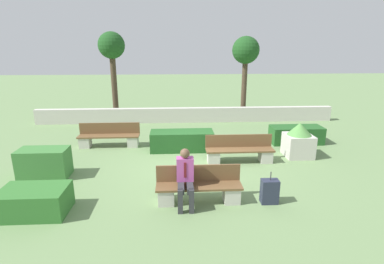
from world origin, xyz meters
TOP-DOWN VIEW (x-y plane):
  - ground_plane at (0.00, 0.00)m, footprint 60.00×60.00m
  - perimeter_wall at (0.00, 5.32)m, footprint 13.80×0.30m
  - bench_front at (0.01, -2.18)m, footprint 1.96×0.49m
  - bench_left_side at (1.46, 0.21)m, footprint 2.08×0.48m
  - bench_right_side at (-2.87, 1.93)m, footprint 2.14×0.48m
  - person_seated_man at (-0.30, -2.32)m, footprint 0.38×0.63m
  - hedge_block_near_left at (-3.52, -2.50)m, footprint 1.37×0.88m
  - hedge_block_near_right at (3.94, 1.96)m, footprint 1.87×0.78m
  - hedge_block_mid_left at (-0.29, 1.41)m, footprint 2.14×0.79m
  - hedge_block_mid_right at (-4.09, -0.59)m, footprint 1.30×0.67m
  - planter_corner_left at (3.45, 0.60)m, footprint 0.84×0.84m
  - suitcase at (1.61, -2.34)m, footprint 0.39×0.24m
  - tree_leftmost at (-3.47, 6.50)m, footprint 1.26×1.26m
  - tree_center_left at (2.86, 6.10)m, footprint 1.29×1.29m

SIDE VIEW (x-z plane):
  - ground_plane at x=0.00m, z-range 0.00..0.00m
  - suitcase at x=1.61m, z-range -0.10..0.67m
  - hedge_block_near_left at x=-3.52m, z-range 0.00..0.57m
  - hedge_block_near_right at x=3.94m, z-range 0.00..0.62m
  - bench_front at x=0.01m, z-range -0.09..0.73m
  - bench_left_side at x=1.46m, z-range -0.09..0.73m
  - bench_right_side at x=-2.87m, z-range -0.09..0.74m
  - hedge_block_mid_left at x=-0.29m, z-range 0.00..0.66m
  - perimeter_wall at x=0.00m, z-range 0.00..0.68m
  - hedge_block_mid_right at x=-4.09m, z-range 0.00..0.80m
  - planter_corner_left at x=3.45m, z-range -0.02..1.10m
  - person_seated_man at x=-0.30m, z-range 0.06..1.37m
  - tree_center_left at x=2.86m, z-range 1.17..5.09m
  - tree_leftmost at x=-3.47m, z-range 1.23..5.35m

